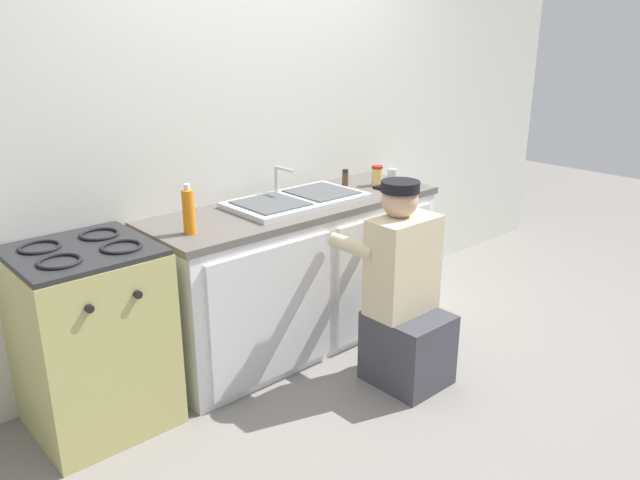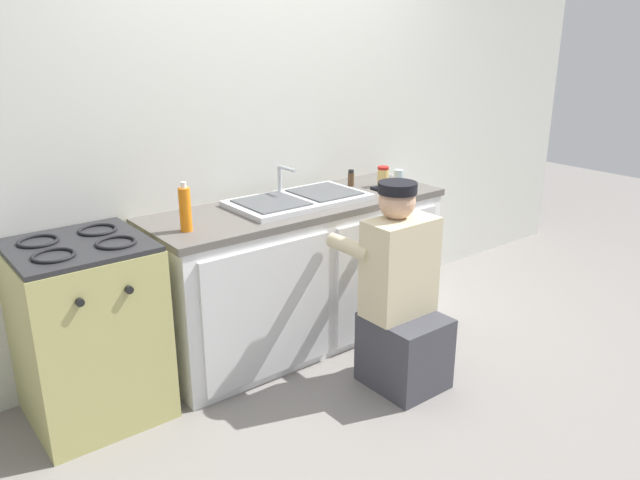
% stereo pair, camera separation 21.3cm
% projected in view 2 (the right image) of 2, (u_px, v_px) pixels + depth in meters
% --- Properties ---
extents(ground_plane, '(12.00, 12.00, 0.00)m').
position_uv_depth(ground_plane, '(330.00, 357.00, 3.67)').
color(ground_plane, gray).
extents(back_wall, '(6.00, 0.10, 2.50)m').
position_uv_depth(back_wall, '(264.00, 131.00, 3.75)').
color(back_wall, silver).
rests_on(back_wall, ground_plane).
extents(counter_cabinet, '(1.78, 0.62, 0.84)m').
position_uv_depth(counter_cabinet, '(300.00, 276.00, 3.75)').
color(counter_cabinet, white).
rests_on(counter_cabinet, ground_plane).
extents(countertop, '(1.82, 0.62, 0.04)m').
position_uv_depth(countertop, '(299.00, 206.00, 3.61)').
color(countertop, '#5B5651').
rests_on(countertop, counter_cabinet).
extents(sink_double_basin, '(0.80, 0.44, 0.19)m').
position_uv_depth(sink_double_basin, '(298.00, 199.00, 3.60)').
color(sink_double_basin, silver).
rests_on(sink_double_basin, countertop).
extents(stove_range, '(0.61, 0.62, 0.91)m').
position_uv_depth(stove_range, '(89.00, 331.00, 3.01)').
color(stove_range, tan).
rests_on(stove_range, ground_plane).
extents(plumber_person, '(0.42, 0.61, 1.10)m').
position_uv_depth(plumber_person, '(401.00, 303.00, 3.28)').
color(plumber_person, '#3F3F47').
rests_on(plumber_person, ground_plane).
extents(soap_bottle_orange, '(0.06, 0.06, 0.25)m').
position_uv_depth(soap_bottle_orange, '(185.00, 209.00, 3.07)').
color(soap_bottle_orange, orange).
rests_on(soap_bottle_orange, countertop).
extents(water_glass, '(0.06, 0.06, 0.10)m').
position_uv_depth(water_glass, '(398.00, 178.00, 3.99)').
color(water_glass, '#ADC6CC').
rests_on(water_glass, countertop).
extents(spice_bottle_pepper, '(0.04, 0.04, 0.10)m').
position_uv_depth(spice_bottle_pepper, '(351.00, 178.00, 3.97)').
color(spice_bottle_pepper, '#513823').
rests_on(spice_bottle_pepper, countertop).
extents(condiment_jar, '(0.07, 0.07, 0.13)m').
position_uv_depth(condiment_jar, '(383.00, 176.00, 3.96)').
color(condiment_jar, '#DBB760').
rests_on(condiment_jar, countertop).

